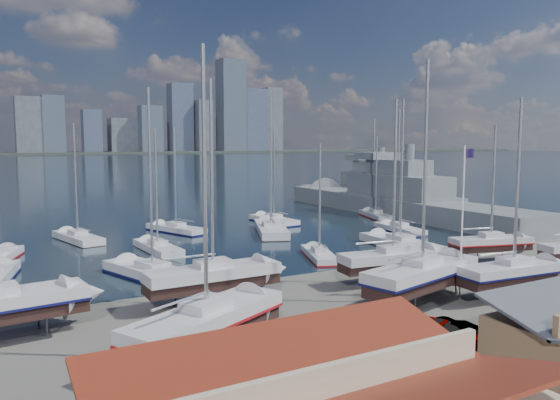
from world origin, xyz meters
TOP-DOWN VIEW (x-y plane):
  - ground at (0.00, -10.00)m, footprint 1400.00×1400.00m
  - water at (0.00, 300.00)m, footprint 1400.00×600.00m
  - far_shore at (0.00, 560.00)m, footprint 1400.00×80.00m
  - sailboat_cradle_1 at (-17.21, -13.68)m, footprint 10.50×7.13m
  - sailboat_cradle_2 at (-12.95, -4.39)m, footprint 9.85×2.83m
  - sailboat_cradle_3 at (0.23, -11.73)m, footprint 11.23×5.43m
  - sailboat_cradle_4 at (2.20, -6.38)m, footprint 9.46×3.86m
  - sailboat_cradle_5 at (7.07, -14.17)m, footprint 9.35×3.42m
  - sailboat_cradle_6 at (15.89, -4.96)m, footprint 8.40×4.45m
  - sailboat_moored_2 at (-17.05, 26.62)m, footprint 4.60×9.95m
  - sailboat_moored_3 at (-14.60, 4.93)m, footprint 6.42×11.75m
  - sailboat_moored_4 at (-10.70, 16.16)m, footprint 2.95×9.16m
  - sailboat_moored_5 at (-4.82, 27.32)m, footprint 5.70×9.81m
  - sailboat_moored_6 at (2.33, 4.67)m, footprint 4.99×8.35m
  - sailboat_moored_7 at (5.43, 20.37)m, footprint 7.80×12.43m
  - sailboat_moored_8 at (10.17, 28.14)m, footprint 3.36×9.76m
  - sailboat_moored_9 at (13.07, 4.71)m, footprint 3.92×11.49m
  - sailboat_moored_10 at (20.53, 13.08)m, footprint 3.85×9.20m
  - sailboat_moored_11 at (26.61, 25.22)m, footprint 5.09×9.15m
  - naval_ship_east at (32.12, 26.52)m, footprint 10.19×53.27m
  - naval_ship_west at (41.13, 43.56)m, footprint 8.97×40.06m
  - car_a at (-4.74, -18.27)m, footprint 3.55×4.92m
  - car_b at (-3.61, -18.08)m, footprint 4.04×1.85m
  - flagpole at (3.72, -12.19)m, footprint 1.01×0.12m

SIDE VIEW (x-z plane):
  - water at x=0.00m, z-range -0.35..0.05m
  - ground at x=0.00m, z-range 0.00..0.00m
  - sailboat_moored_8 at x=10.17m, z-range -6.86..7.48m
  - sailboat_moored_5 at x=-4.82m, z-range -6.78..7.39m
  - sailboat_moored_10 at x=20.53m, z-range -6.36..6.97m
  - sailboat_moored_11 at x=26.61m, z-range -6.28..6.90m
  - sailboat_moored_6 at x=2.33m, z-range -5.73..6.34m
  - sailboat_moored_3 at x=-14.60m, z-range -8.15..8.77m
  - sailboat_moored_2 at x=-17.05m, z-range -6.93..7.57m
  - sailboat_moored_4 at x=-10.70m, z-range -6.51..7.16m
  - sailboat_moored_9 at x=13.07m, z-range -8.21..8.85m
  - sailboat_moored_7 at x=5.43m, z-range -8.79..9.44m
  - car_b at x=-3.61m, z-range 0.00..1.28m
  - car_a at x=-4.74m, z-range 0.00..1.56m
  - far_shore at x=0.00m, z-range 0.00..2.20m
  - naval_ship_west at x=41.13m, z-range -7.12..10.45m
  - naval_ship_east at x=32.12m, z-range -7.71..11.06m
  - sailboat_cradle_6 at x=15.89m, z-range -4.71..8.58m
  - sailboat_cradle_5 at x=7.07m, z-range -5.43..9.45m
  - sailboat_cradle_4 at x=2.20m, z-range -5.51..9.57m
  - sailboat_cradle_2 at x=-12.95m, z-range -5.94..10.10m
  - sailboat_cradle_1 at x=-17.21m, z-range -6.19..10.39m
  - sailboat_cradle_3 at x=0.23m, z-range -6.55..10.84m
  - flagpole at x=3.72m, z-range 0.83..12.23m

